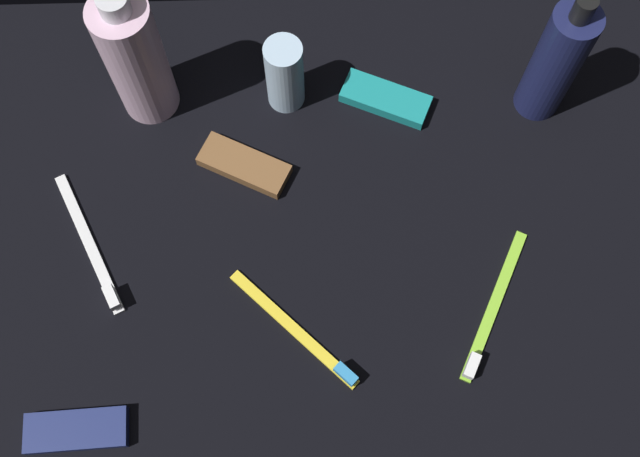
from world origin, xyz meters
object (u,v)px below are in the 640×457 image
at_px(deodorant_stick, 285,75).
at_px(snack_bar_navy, 76,430).
at_px(toothbrush_lime, 491,313).
at_px(snack_bar_brown, 244,165).
at_px(lotion_bottle, 556,62).
at_px(toothbrush_yellow, 301,335).
at_px(snack_bar_teal, 386,99).
at_px(bodywash_bottle, 136,59).
at_px(toothbrush_white, 92,250).

distance_m(deodorant_stick, snack_bar_navy, 0.44).
bearing_deg(toothbrush_lime, snack_bar_brown, -34.19).
relative_size(lotion_bottle, deodorant_stick, 1.90).
distance_m(lotion_bottle, snack_bar_brown, 0.36).
xyz_separation_m(toothbrush_yellow, snack_bar_teal, (-0.11, -0.28, 0.00)).
bearing_deg(snack_bar_navy, snack_bar_teal, -134.88).
bearing_deg(deodorant_stick, bodywash_bottle, -0.22).
bearing_deg(snack_bar_navy, bodywash_bottle, -101.51).
xyz_separation_m(deodorant_stick, toothbrush_yellow, (-0.01, 0.29, -0.05)).
bearing_deg(deodorant_stick, toothbrush_yellow, 92.39).
bearing_deg(toothbrush_lime, snack_bar_navy, 14.27).
relative_size(deodorant_stick, toothbrush_white, 0.62).
bearing_deg(toothbrush_yellow, snack_bar_teal, -110.63).
bearing_deg(deodorant_stick, toothbrush_lime, 128.57).
bearing_deg(lotion_bottle, snack_bar_brown, 12.62).
bearing_deg(lotion_bottle, toothbrush_yellow, 44.12).
relative_size(lotion_bottle, snack_bar_teal, 1.89).
bearing_deg(lotion_bottle, snack_bar_navy, 35.59).
relative_size(lotion_bottle, toothbrush_white, 1.18).
relative_size(deodorant_stick, snack_bar_brown, 1.00).
height_order(deodorant_stick, toothbrush_yellow, deodorant_stick).
distance_m(toothbrush_yellow, toothbrush_lime, 0.21).
height_order(toothbrush_white, snack_bar_navy, toothbrush_white).
bearing_deg(toothbrush_lime, toothbrush_yellow, 5.04).
distance_m(lotion_bottle, toothbrush_lime, 0.28).
relative_size(deodorant_stick, toothbrush_yellow, 0.75).
distance_m(bodywash_bottle, toothbrush_lime, 0.47).
relative_size(deodorant_stick, snack_bar_teal, 1.00).
relative_size(lotion_bottle, bodywash_bottle, 0.99).
relative_size(lotion_bottle, toothbrush_yellow, 1.43).
height_order(toothbrush_yellow, toothbrush_lime, same).
distance_m(bodywash_bottle, snack_bar_navy, 0.40).
height_order(snack_bar_brown, snack_bar_navy, same).
height_order(toothbrush_yellow, snack_bar_teal, toothbrush_yellow).
xyz_separation_m(lotion_bottle, snack_bar_navy, (0.52, 0.37, -0.08)).
bearing_deg(bodywash_bottle, toothbrush_white, 73.19).
bearing_deg(lotion_bottle, toothbrush_white, 18.75).
distance_m(deodorant_stick, toothbrush_white, 0.29).
relative_size(bodywash_bottle, toothbrush_lime, 1.19).
bearing_deg(toothbrush_white, snack_bar_brown, -149.98).
xyz_separation_m(lotion_bottle, bodywash_bottle, (0.46, -0.01, 0.00)).
relative_size(bodywash_bottle, snack_bar_teal, 1.91).
bearing_deg(toothbrush_yellow, bodywash_bottle, -59.32).
xyz_separation_m(deodorant_stick, toothbrush_lime, (-0.22, 0.27, -0.05)).
bearing_deg(bodywash_bottle, toothbrush_yellow, 120.68).
bearing_deg(toothbrush_yellow, deodorant_stick, -87.61).
height_order(toothbrush_white, snack_bar_teal, toothbrush_white).
distance_m(toothbrush_yellow, toothbrush_white, 0.25).
bearing_deg(bodywash_bottle, lotion_bottle, 178.22).
bearing_deg(toothbrush_white, toothbrush_lime, 169.09).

